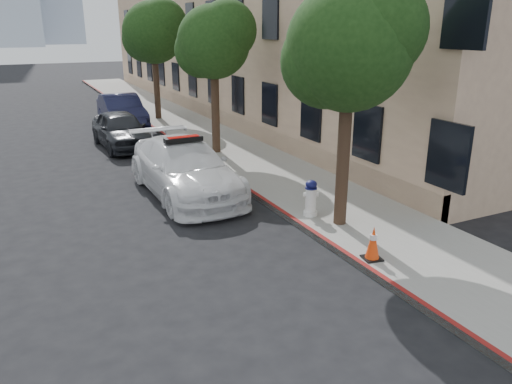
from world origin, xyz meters
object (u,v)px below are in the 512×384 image
object	(u,v)px
fire_hydrant	(311,198)
parked_car_mid	(121,130)
parked_car_far	(122,111)
traffic_cone	(373,243)
police_car	(185,168)

from	to	relation	value
fire_hydrant	parked_car_mid	bearing A→B (deg)	128.12
parked_car_far	traffic_cone	xyz separation A→B (m)	(1.47, -17.03, -0.28)
police_car	fire_hydrant	size ratio (longest dim) A/B	5.91
traffic_cone	parked_car_mid	bearing A→B (deg)	100.58
parked_car_mid	parked_car_far	bearing A→B (deg)	75.49
police_car	parked_car_mid	size ratio (longest dim) A/B	1.27
traffic_cone	police_car	bearing A→B (deg)	107.90
parked_car_mid	fire_hydrant	bearing A→B (deg)	-77.95
parked_car_far	fire_hydrant	xyz separation A→B (m)	(1.66, -14.35, -0.18)
police_car	traffic_cone	distance (m)	6.39
fire_hydrant	parked_car_far	bearing A→B (deg)	120.42
fire_hydrant	traffic_cone	world-z (taller)	fire_hydrant
fire_hydrant	traffic_cone	bearing A→B (deg)	-70.18
police_car	parked_car_far	world-z (taller)	police_car
parked_car_mid	traffic_cone	xyz separation A→B (m)	(2.39, -12.80, -0.23)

